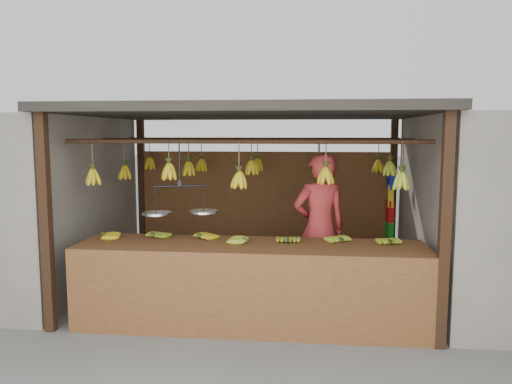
# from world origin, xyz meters

# --- Properties ---
(ground) EXTENTS (80.00, 80.00, 0.00)m
(ground) POSITION_xyz_m (0.00, 0.00, 0.00)
(ground) COLOR #5B5B57
(stall) EXTENTS (4.30, 3.30, 2.40)m
(stall) POSITION_xyz_m (0.00, 0.33, 1.97)
(stall) COLOR black
(stall) RESTS_ON ground
(counter) EXTENTS (3.76, 0.86, 0.96)m
(counter) POSITION_xyz_m (0.09, -1.23, 0.71)
(counter) COLOR brown
(counter) RESTS_ON ground
(hanging_bananas) EXTENTS (3.57, 2.18, 0.38)m
(hanging_bananas) POSITION_xyz_m (-0.01, -0.01, 1.62)
(hanging_bananas) COLOR #B89B13
(hanging_bananas) RESTS_ON ground
(balance_scale) EXTENTS (0.80, 0.48, 0.80)m
(balance_scale) POSITION_xyz_m (-0.71, -1.00, 1.25)
(balance_scale) COLOR black
(balance_scale) RESTS_ON ground
(vendor) EXTENTS (0.77, 0.62, 1.85)m
(vendor) POSITION_xyz_m (0.85, -0.20, 0.92)
(vendor) COLOR #BF3333
(vendor) RESTS_ON ground
(bag_bundles) EXTENTS (0.08, 0.26, 1.18)m
(bag_bundles) POSITION_xyz_m (1.94, 1.35, 1.01)
(bag_bundles) COLOR #1426BF
(bag_bundles) RESTS_ON ground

